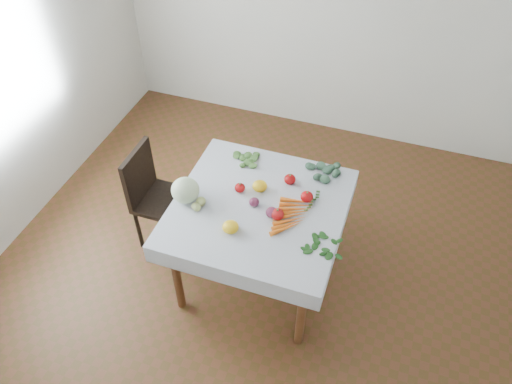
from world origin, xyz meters
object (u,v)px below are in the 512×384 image
at_px(cabbage, 185,190).
at_px(carrot_bunch, 292,214).
at_px(table, 259,216).
at_px(chair, 153,191).
at_px(heirloom_back, 260,186).

distance_m(cabbage, carrot_bunch, 0.72).
bearing_deg(table, carrot_bunch, -4.08).
height_order(chair, cabbage, cabbage).
distance_m(table, carrot_bunch, 0.26).
bearing_deg(heirloom_back, cabbage, -150.63).
distance_m(heirloom_back, carrot_bunch, 0.32).
height_order(cabbage, heirloom_back, cabbage).
bearing_deg(cabbage, heirloom_back, 29.37).
bearing_deg(table, cabbage, -168.32).
distance_m(chair, heirloom_back, 0.90).
xyz_separation_m(chair, cabbage, (0.41, -0.22, 0.35)).
distance_m(table, heirloom_back, 0.21).
relative_size(table, carrot_bunch, 2.62).
height_order(heirloom_back, carrot_bunch, heirloom_back).
bearing_deg(table, chair, 172.03).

